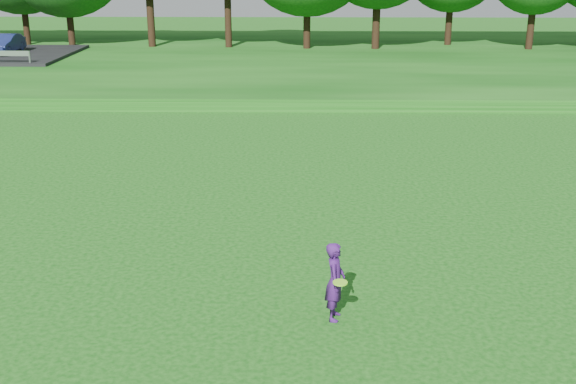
{
  "coord_description": "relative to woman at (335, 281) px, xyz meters",
  "views": [
    {
      "loc": [
        2.91,
        -13.14,
        6.88
      ],
      "look_at": [
        2.57,
        3.66,
        1.3
      ],
      "focal_mm": 45.0,
      "sensor_mm": 36.0,
      "label": 1
    }
  ],
  "objects": [
    {
      "name": "woman",
      "position": [
        0.0,
        0.0,
        0.0
      ],
      "size": [
        0.46,
        0.97,
        1.6
      ],
      "color": "#431666",
      "rests_on": "ground"
    },
    {
      "name": "berm",
      "position": [
        -3.57,
        34.34,
        -0.5
      ],
      "size": [
        130.0,
        30.0,
        0.6
      ],
      "primitive_type": "cube",
      "color": "#0E470D",
      "rests_on": "ground"
    },
    {
      "name": "ground",
      "position": [
        -3.57,
        0.34,
        -0.8
      ],
      "size": [
        140.0,
        140.0,
        0.0
      ],
      "primitive_type": "plane",
      "color": "#0E470D",
      "rests_on": "ground"
    },
    {
      "name": "walking_path",
      "position": [
        -3.57,
        20.34,
        -0.78
      ],
      "size": [
        130.0,
        1.6,
        0.04
      ],
      "primitive_type": "cube",
      "color": "gray",
      "rests_on": "ground"
    }
  ]
}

